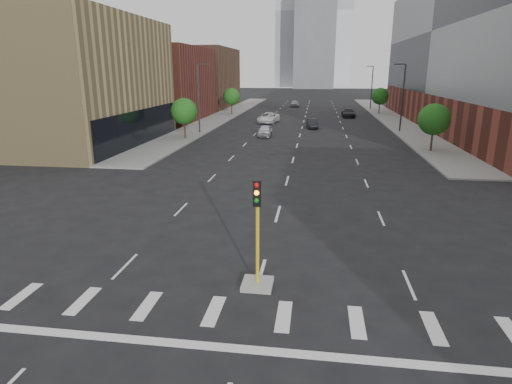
% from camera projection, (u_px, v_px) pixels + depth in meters
% --- Properties ---
extents(sidewalk_left_far, '(5.00, 92.00, 0.15)m').
position_uv_depth(sidewalk_left_far, '(226.00, 115.00, 80.84)').
color(sidewalk_left_far, gray).
rests_on(sidewalk_left_far, ground).
extents(sidewalk_right_far, '(5.00, 92.00, 0.15)m').
position_uv_depth(sidewalk_right_far, '(389.00, 117.00, 76.83)').
color(sidewalk_right_far, gray).
rests_on(sidewalk_right_far, ground).
extents(building_left_mid, '(20.00, 24.00, 14.00)m').
position_uv_depth(building_left_mid, '(54.00, 82.00, 48.24)').
color(building_left_mid, tan).
rests_on(building_left_mid, ground).
extents(building_left_far_a, '(20.00, 22.00, 12.00)m').
position_uv_depth(building_left_far_a, '(144.00, 84.00, 73.27)').
color(building_left_far_a, brown).
rests_on(building_left_far_a, ground).
extents(building_left_far_b, '(20.00, 24.00, 13.00)m').
position_uv_depth(building_left_far_b, '(188.00, 78.00, 97.88)').
color(building_left_far_b, brown).
rests_on(building_left_far_b, ground).
extents(tower_left, '(22.00, 22.00, 70.00)m').
position_uv_depth(tower_left, '(300.00, 13.00, 209.27)').
color(tower_left, '#B2B7BC').
rests_on(tower_left, ground).
extents(tower_right, '(20.00, 20.00, 80.00)m').
position_uv_depth(tower_right, '(335.00, 12.00, 243.56)').
color(tower_right, '#B2B7BC').
rests_on(tower_right, ground).
extents(tower_mid, '(18.00, 18.00, 44.00)m').
position_uv_depth(tower_mid, '(315.00, 38.00, 192.74)').
color(tower_mid, slate).
rests_on(tower_mid, ground).
extents(median_traffic_signal, '(1.20, 1.20, 4.40)m').
position_uv_depth(median_traffic_signal, '(257.00, 264.00, 16.68)').
color(median_traffic_signal, '#999993').
rests_on(median_traffic_signal, ground).
extents(streetlight_right_a, '(1.60, 0.22, 9.07)m').
position_uv_depth(streetlight_right_a, '(402.00, 95.00, 57.60)').
color(streetlight_right_a, '#2D2D30').
rests_on(streetlight_right_a, ground).
extents(streetlight_right_b, '(1.60, 0.22, 9.07)m').
position_uv_depth(streetlight_right_b, '(371.00, 86.00, 90.92)').
color(streetlight_right_b, '#2D2D30').
rests_on(streetlight_right_b, ground).
extents(streetlight_left, '(1.60, 0.22, 9.07)m').
position_uv_depth(streetlight_left, '(199.00, 95.00, 56.42)').
color(streetlight_left, '#2D2D30').
rests_on(streetlight_left, ground).
extents(tree_left_near, '(3.20, 3.20, 4.85)m').
position_uv_depth(tree_left_near, '(184.00, 111.00, 52.19)').
color(tree_left_near, '#382619').
rests_on(tree_left_near, ground).
extents(tree_left_far, '(3.20, 3.20, 4.85)m').
position_uv_depth(tree_left_far, '(232.00, 97.00, 80.75)').
color(tree_left_far, '#382619').
rests_on(tree_left_far, ground).
extents(tree_right_near, '(3.20, 3.20, 4.85)m').
position_uv_depth(tree_right_near, '(434.00, 119.00, 43.69)').
color(tree_right_near, '#382619').
rests_on(tree_right_near, ground).
extents(tree_right_far, '(3.20, 3.20, 4.85)m').
position_uv_depth(tree_right_far, '(380.00, 96.00, 81.76)').
color(tree_right_far, '#382619').
rests_on(tree_right_far, ground).
extents(car_near_left, '(1.69, 4.17, 1.42)m').
position_uv_depth(car_near_left, '(265.00, 131.00, 55.00)').
color(car_near_left, silver).
rests_on(car_near_left, ground).
extents(car_mid_right, '(1.91, 4.25, 1.35)m').
position_uv_depth(car_mid_right, '(312.00, 124.00, 62.74)').
color(car_mid_right, black).
rests_on(car_mid_right, ground).
extents(car_far_left, '(3.46, 6.06, 1.59)m').
position_uv_depth(car_far_left, '(268.00, 118.00, 69.15)').
color(car_far_left, white).
rests_on(car_far_left, ground).
extents(car_deep_right, '(2.34, 5.47, 1.57)m').
position_uv_depth(car_deep_right, '(348.00, 113.00, 77.37)').
color(car_deep_right, black).
rests_on(car_deep_right, ground).
extents(car_distant, '(1.96, 4.64, 1.57)m').
position_uv_depth(car_distant, '(295.00, 103.00, 98.95)').
color(car_distant, '#A3A3A7').
rests_on(car_distant, ground).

